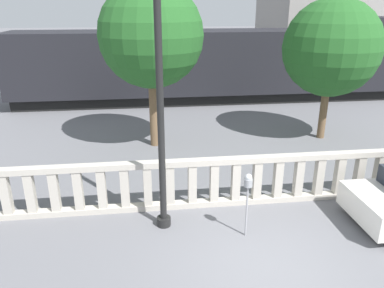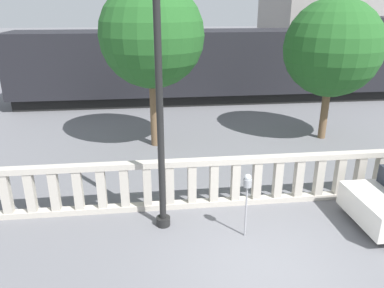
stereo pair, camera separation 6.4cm
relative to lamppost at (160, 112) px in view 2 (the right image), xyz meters
The scene contains 7 objects.
ground_plane 3.69m from the lamppost, 43.99° to the right, with size 160.00×160.00×0.00m, color slate.
balustrade 2.84m from the lamppost, 22.43° to the left, with size 12.90×0.24×1.26m.
lamppost is the anchor object (origin of this frame).
parking_meter 2.36m from the lamppost, 19.69° to the right, with size 0.18×0.18×1.47m.
train_near 11.94m from the lamppost, 75.07° to the left, with size 19.22×2.93×4.12m.
tree_left 8.15m from the lamppost, 40.21° to the left, with size 3.39×3.39×5.00m.
tree_right 5.36m from the lamppost, 90.24° to the left, with size 3.44×3.44×5.51m.
Camera 2 is at (-2.06, -5.61, 4.74)m, focal length 35.00 mm.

